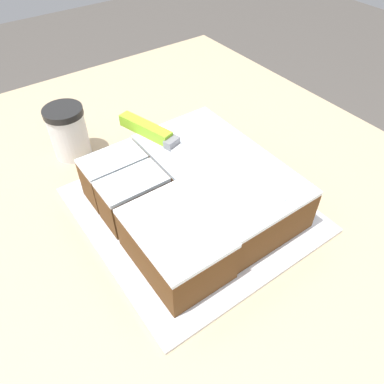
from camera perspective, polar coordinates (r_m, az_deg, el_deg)
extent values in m
cube|color=tan|center=(1.02, 0.03, -24.85)|extent=(1.40, 1.10, 0.93)
cube|color=silver|center=(0.67, 0.00, -2.66)|extent=(0.38, 0.36, 0.01)
cube|color=brown|center=(0.67, 3.97, 1.77)|extent=(0.31, 0.17, 0.07)
cube|color=white|center=(0.64, 4.14, 4.44)|extent=(0.31, 0.17, 0.01)
cube|color=brown|center=(0.57, -2.74, -7.89)|extent=(0.16, 0.11, 0.07)
cube|color=white|center=(0.54, -2.89, -5.25)|extent=(0.16, 0.11, 0.01)
cube|color=brown|center=(0.69, -11.63, 2.27)|extent=(0.07, 0.11, 0.07)
cube|color=white|center=(0.66, -12.12, 4.87)|extent=(0.07, 0.11, 0.01)
cube|color=brown|center=(0.64, -8.78, -1.13)|extent=(0.07, 0.11, 0.07)
cube|color=white|center=(0.61, -9.18, 1.54)|extent=(0.07, 0.11, 0.01)
cube|color=silver|center=(0.62, 4.65, 3.30)|extent=(0.23, 0.09, 0.00)
cube|color=slate|center=(0.67, -3.09, 7.51)|extent=(0.02, 0.03, 0.02)
cube|color=#8CCC26|center=(0.70, -7.10, 9.59)|extent=(0.12, 0.05, 0.02)
cylinder|color=white|center=(0.80, -18.22, 8.29)|extent=(0.07, 0.07, 0.10)
cylinder|color=black|center=(0.78, -19.11, 11.50)|extent=(0.08, 0.08, 0.01)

